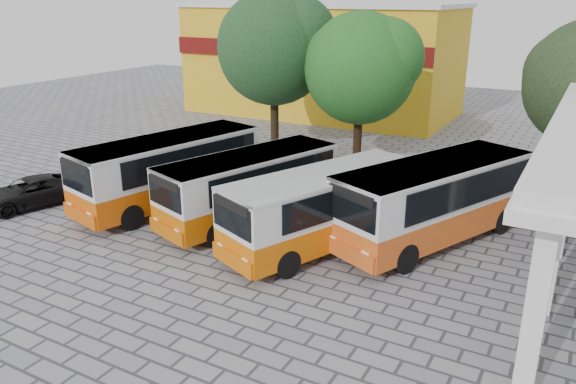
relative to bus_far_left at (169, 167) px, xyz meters
The scene contains 9 objects.
ground 8.51m from the bus_far_left, 24.33° to the right, with size 90.00×90.00×0.00m, color slate.
shophouse_block 22.94m from the bus_far_left, 98.62° to the left, with size 20.40×10.40×8.30m.
bus_far_left is the anchor object (origin of this frame).
bus_centre_left 4.10m from the bus_far_left, ahead, with size 4.70×8.34×2.82m.
bus_centre_right 7.84m from the bus_far_left, ahead, with size 5.24×8.49×2.86m.
bus_far_right 11.31m from the bus_far_left, ahead, with size 5.82×9.16×3.08m.
tree_left 10.95m from the bus_far_left, 92.26° to the left, with size 6.70×6.38×9.24m.
tree_middle 11.51m from the bus_far_left, 63.15° to the left, with size 6.09×5.80×8.16m.
parked_car 6.30m from the bus_far_left, 150.39° to the right, with size 2.08×4.51×1.25m, color black.
Camera 1 is at (8.31, -14.50, 8.81)m, focal length 35.00 mm.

